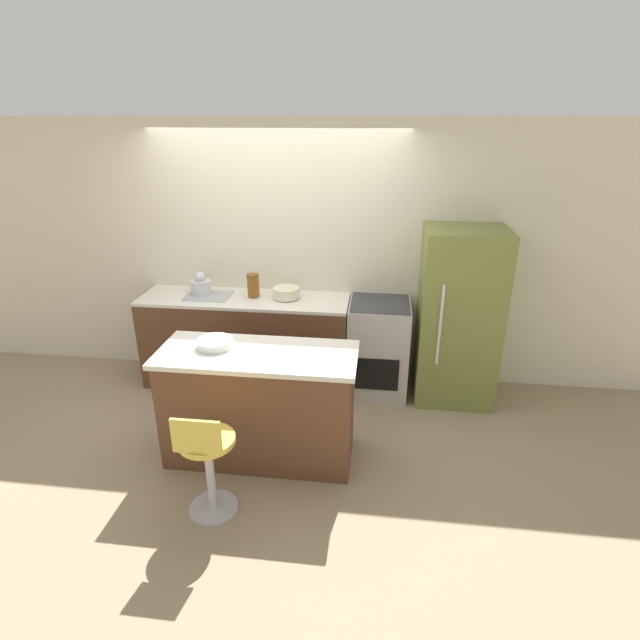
{
  "coord_description": "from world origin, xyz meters",
  "views": [
    {
      "loc": [
        1.01,
        -4.2,
        2.62
      ],
      "look_at": [
        0.52,
        -0.27,
        0.98
      ],
      "focal_mm": 28.0,
      "sensor_mm": 36.0,
      "label": 1
    }
  ],
  "objects": [
    {
      "name": "stool_chair",
      "position": [
        -0.09,
        -1.56,
        0.43
      ],
      "size": [
        0.38,
        0.38,
        0.86
      ],
      "color": "#B7B7BC",
      "rests_on": "ground_plane"
    },
    {
      "name": "back_counter",
      "position": [
        -0.31,
        0.32,
        0.47
      ],
      "size": [
        2.07,
        0.59,
        0.94
      ],
      "color": "brown",
      "rests_on": "ground_plane"
    },
    {
      "name": "ground_plane",
      "position": [
        0.0,
        0.0,
        0.0
      ],
      "size": [
        14.0,
        14.0,
        0.0
      ],
      "primitive_type": "plane",
      "color": "#998466"
    },
    {
      "name": "fruit_bowl",
      "position": [
        -0.24,
        -0.8,
        0.97
      ],
      "size": [
        0.28,
        0.28,
        0.06
      ],
      "color": "white",
      "rests_on": "kitchen_island"
    },
    {
      "name": "kitchen_island",
      "position": [
        0.11,
        -0.86,
        0.47
      ],
      "size": [
        1.54,
        0.64,
        0.93
      ],
      "color": "brown",
      "rests_on": "ground_plane"
    },
    {
      "name": "mixing_bowl",
      "position": [
        0.11,
        0.36,
        0.99
      ],
      "size": [
        0.26,
        0.26,
        0.1
      ],
      "color": "beige",
      "rests_on": "back_counter"
    },
    {
      "name": "oven_range",
      "position": [
        1.03,
        0.31,
        0.47
      ],
      "size": [
        0.59,
        0.6,
        0.94
      ],
      "color": "#B7B2A8",
      "rests_on": "ground_plane"
    },
    {
      "name": "canister_jar",
      "position": [
        -0.22,
        0.36,
        1.05
      ],
      "size": [
        0.12,
        0.12,
        0.23
      ],
      "color": "brown",
      "rests_on": "back_counter"
    },
    {
      "name": "wall_back",
      "position": [
        0.0,
        0.64,
        1.3
      ],
      "size": [
        8.0,
        0.06,
        2.6
      ],
      "color": "beige",
      "rests_on": "ground_plane"
    },
    {
      "name": "kettle",
      "position": [
        -0.76,
        0.36,
        1.03
      ],
      "size": [
        0.2,
        0.2,
        0.23
      ],
      "color": "silver",
      "rests_on": "back_counter"
    },
    {
      "name": "refrigerator",
      "position": [
        1.77,
        0.3,
        0.84
      ],
      "size": [
        0.74,
        0.66,
        1.68
      ],
      "color": "olive",
      "rests_on": "ground_plane"
    }
  ]
}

